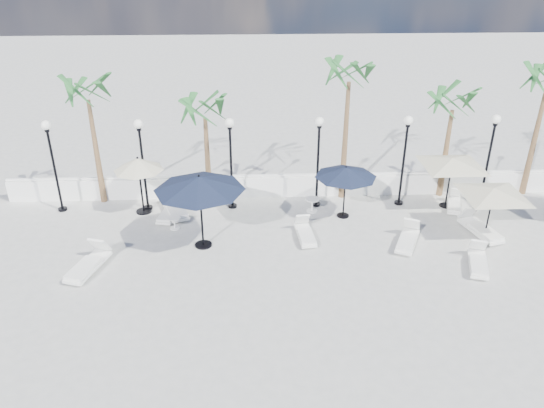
{
  "coord_description": "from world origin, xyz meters",
  "views": [
    {
      "loc": [
        -2.69,
        -13.23,
        10.1
      ],
      "look_at": [
        -1.97,
        3.74,
        1.5
      ],
      "focal_mm": 35.0,
      "sensor_mm": 36.0,
      "label": 1
    }
  ],
  "objects_px": {
    "lounger_1": "(88,264)",
    "parasol_cream_sq_a": "(495,188)",
    "lounger_6": "(454,204)",
    "lounger_4": "(408,239)",
    "parasol_navy_mid": "(346,172)",
    "parasol_cream_small": "(138,165)",
    "lounger_7": "(478,262)",
    "parasol_cream_sq_b": "(453,158)",
    "lounger_5": "(480,228)",
    "lounger_3": "(170,211)",
    "parasol_navy_left": "(199,184)",
    "lounger_2": "(305,233)",
    "lounger_0": "(174,207)"
  },
  "relations": [
    {
      "from": "lounger_1",
      "to": "parasol_cream_sq_a",
      "type": "bearing_deg",
      "value": 23.91
    },
    {
      "from": "lounger_6",
      "to": "lounger_4",
      "type": "bearing_deg",
      "value": -115.32
    },
    {
      "from": "parasol_navy_mid",
      "to": "parasol_cream_small",
      "type": "distance_m",
      "value": 8.13
    },
    {
      "from": "parasol_cream_sq_a",
      "to": "parasol_cream_small",
      "type": "xyz_separation_m",
      "value": [
        -13.2,
        2.49,
        0.1
      ]
    },
    {
      "from": "lounger_7",
      "to": "parasol_navy_mid",
      "type": "xyz_separation_m",
      "value": [
        -3.99,
        3.88,
        1.7
      ]
    },
    {
      "from": "parasol_cream_sq_a",
      "to": "parasol_cream_sq_b",
      "type": "xyz_separation_m",
      "value": [
        -0.67,
        2.49,
        0.18
      ]
    },
    {
      "from": "lounger_4",
      "to": "lounger_5",
      "type": "xyz_separation_m",
      "value": [
        2.95,
        0.64,
        0.02
      ]
    },
    {
      "from": "parasol_navy_mid",
      "to": "parasol_cream_sq_a",
      "type": "xyz_separation_m",
      "value": [
        5.1,
        -1.79,
        0.06
      ]
    },
    {
      "from": "lounger_3",
      "to": "lounger_5",
      "type": "height_order",
      "value": "lounger_5"
    },
    {
      "from": "lounger_4",
      "to": "lounger_6",
      "type": "relative_size",
      "value": 1.14
    },
    {
      "from": "parasol_navy_mid",
      "to": "parasol_cream_sq_a",
      "type": "relative_size",
      "value": 0.56
    },
    {
      "from": "lounger_1",
      "to": "lounger_3",
      "type": "xyz_separation_m",
      "value": [
        2.25,
        3.78,
        -0.03
      ]
    },
    {
      "from": "parasol_navy_left",
      "to": "lounger_6",
      "type": "bearing_deg",
      "value": 14.14
    },
    {
      "from": "lounger_3",
      "to": "parasol_cream_sq_b",
      "type": "relative_size",
      "value": 0.4
    },
    {
      "from": "lounger_1",
      "to": "lounger_6",
      "type": "height_order",
      "value": "lounger_1"
    },
    {
      "from": "parasol_cream_sq_a",
      "to": "parasol_navy_left",
      "type": "bearing_deg",
      "value": -178.54
    },
    {
      "from": "lounger_1",
      "to": "lounger_2",
      "type": "distance_m",
      "value": 7.72
    },
    {
      "from": "lounger_2",
      "to": "lounger_4",
      "type": "height_order",
      "value": "lounger_4"
    },
    {
      "from": "lounger_6",
      "to": "lounger_0",
      "type": "bearing_deg",
      "value": -161.68
    },
    {
      "from": "lounger_3",
      "to": "parasol_cream_sq_b",
      "type": "distance_m",
      "value": 11.55
    },
    {
      "from": "lounger_0",
      "to": "lounger_4",
      "type": "height_order",
      "value": "lounger_0"
    },
    {
      "from": "lounger_2",
      "to": "lounger_6",
      "type": "relative_size",
      "value": 1.04
    },
    {
      "from": "lounger_3",
      "to": "parasol_cream_small",
      "type": "xyz_separation_m",
      "value": [
        -1.14,
        0.43,
        1.85
      ]
    },
    {
      "from": "lounger_2",
      "to": "lounger_5",
      "type": "height_order",
      "value": "lounger_5"
    },
    {
      "from": "parasol_cream_sq_a",
      "to": "lounger_4",
      "type": "bearing_deg",
      "value": -170.59
    },
    {
      "from": "parasol_cream_sq_b",
      "to": "parasol_cream_small",
      "type": "xyz_separation_m",
      "value": [
        -12.53,
        0.0,
        -0.08
      ]
    },
    {
      "from": "lounger_6",
      "to": "parasol_cream_sq_b",
      "type": "relative_size",
      "value": 0.37
    },
    {
      "from": "lounger_4",
      "to": "parasol_cream_sq_b",
      "type": "distance_m",
      "value": 4.32
    },
    {
      "from": "lounger_5",
      "to": "parasol_cream_sq_a",
      "type": "relative_size",
      "value": 0.49
    },
    {
      "from": "lounger_7",
      "to": "lounger_3",
      "type": "bearing_deg",
      "value": 176.7
    },
    {
      "from": "lounger_1",
      "to": "lounger_3",
      "type": "height_order",
      "value": "lounger_1"
    },
    {
      "from": "parasol_navy_left",
      "to": "parasol_cream_sq_a",
      "type": "distance_m",
      "value": 10.58
    },
    {
      "from": "parasol_navy_mid",
      "to": "lounger_7",
      "type": "bearing_deg",
      "value": -44.2
    },
    {
      "from": "parasol_navy_left",
      "to": "lounger_2",
      "type": "bearing_deg",
      "value": 5.38
    },
    {
      "from": "lounger_3",
      "to": "lounger_7",
      "type": "relative_size",
      "value": 0.99
    },
    {
      "from": "lounger_0",
      "to": "lounger_5",
      "type": "height_order",
      "value": "lounger_0"
    },
    {
      "from": "lounger_0",
      "to": "lounger_3",
      "type": "xyz_separation_m",
      "value": [
        -0.13,
        -0.31,
        -0.04
      ]
    },
    {
      "from": "parasol_cream_sq_a",
      "to": "lounger_1",
      "type": "bearing_deg",
      "value": -173.12
    },
    {
      "from": "lounger_0",
      "to": "lounger_3",
      "type": "relative_size",
      "value": 1.19
    },
    {
      "from": "lounger_1",
      "to": "lounger_6",
      "type": "distance_m",
      "value": 14.48
    },
    {
      "from": "lounger_0",
      "to": "lounger_7",
      "type": "relative_size",
      "value": 1.18
    },
    {
      "from": "lounger_2",
      "to": "parasol_navy_mid",
      "type": "xyz_separation_m",
      "value": [
        1.7,
        1.7,
        1.71
      ]
    },
    {
      "from": "lounger_7",
      "to": "lounger_5",
      "type": "bearing_deg",
      "value": 84.18
    },
    {
      "from": "lounger_0",
      "to": "lounger_1",
      "type": "height_order",
      "value": "lounger_0"
    },
    {
      "from": "lounger_4",
      "to": "parasol_cream_sq_b",
      "type": "height_order",
      "value": "parasol_cream_sq_b"
    },
    {
      "from": "lounger_3",
      "to": "lounger_7",
      "type": "distance_m",
      "value": 11.7
    },
    {
      "from": "parasol_cream_small",
      "to": "parasol_cream_sq_a",
      "type": "bearing_deg",
      "value": -10.67
    },
    {
      "from": "lounger_4",
      "to": "parasol_navy_left",
      "type": "bearing_deg",
      "value": -156.99
    },
    {
      "from": "lounger_6",
      "to": "parasol_cream_small",
      "type": "height_order",
      "value": "parasol_cream_small"
    },
    {
      "from": "parasol_navy_mid",
      "to": "parasol_cream_sq_b",
      "type": "relative_size",
      "value": 0.52
    }
  ]
}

